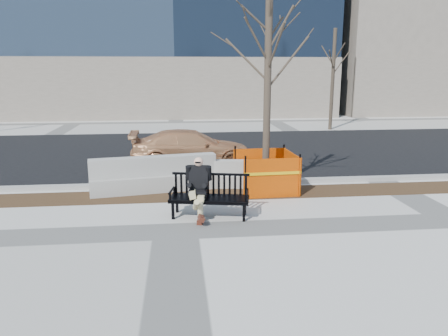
{
  "coord_description": "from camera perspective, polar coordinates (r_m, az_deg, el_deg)",
  "views": [
    {
      "loc": [
        0.09,
        -8.62,
        3.35
      ],
      "look_at": [
        1.18,
        1.43,
        1.0
      ],
      "focal_mm": 34.78,
      "sensor_mm": 36.0,
      "label": 1
    }
  ],
  "objects": [
    {
      "name": "asphalt_street",
      "position": [
        17.74,
        -6.35,
        2.14
      ],
      "size": [
        60.0,
        10.4,
        0.01
      ],
      "primitive_type": "cube",
      "color": "black",
      "rests_on": "ground"
    },
    {
      "name": "tree_fence",
      "position": [
        12.15,
        5.43,
        -2.98
      ],
      "size": [
        2.43,
        2.43,
        5.8
      ],
      "primitive_type": null,
      "rotation": [
        0.0,
        0.0,
        0.05
      ],
      "color": "#D94800",
      "rests_on": "ground"
    },
    {
      "name": "mulch_strip",
      "position": [
        11.71,
        -6.36,
        -3.6
      ],
      "size": [
        40.0,
        1.2,
        0.02
      ],
      "primitive_type": "cube",
      "color": "#47301C",
      "rests_on": "ground"
    },
    {
      "name": "jersey_barrier_left",
      "position": [
        12.23,
        -9.1,
        -2.98
      ],
      "size": [
        3.51,
        1.28,
        0.99
      ],
      "primitive_type": null,
      "rotation": [
        0.0,
        0.0,
        0.18
      ],
      "color": "#A29F97",
      "rests_on": "ground"
    },
    {
      "name": "curb",
      "position": [
        12.61,
        -6.36,
        -2.12
      ],
      "size": [
        60.0,
        0.25,
        0.12
      ],
      "primitive_type": "cube",
      "color": "#9E9B93",
      "rests_on": "ground"
    },
    {
      "name": "bench",
      "position": [
        10.05,
        -1.91,
        -6.4
      ],
      "size": [
        1.94,
        1.01,
        0.98
      ],
      "primitive_type": null,
      "rotation": [
        0.0,
        0.0,
        -0.2
      ],
      "color": "black",
      "rests_on": "ground"
    },
    {
      "name": "far_tree_right",
      "position": [
        24.77,
        13.74,
        4.95
      ],
      "size": [
        2.61,
        2.61,
        5.79
      ],
      "primitive_type": null,
      "rotation": [
        0.0,
        0.0,
        -0.25
      ],
      "color": "#463A2D",
      "rests_on": "ground"
    },
    {
      "name": "sedan",
      "position": [
        15.37,
        -4.31,
        0.47
      ],
      "size": [
        4.24,
        1.79,
        1.22
      ],
      "primitive_type": "imported",
      "rotation": [
        0.0,
        0.0,
        1.59
      ],
      "color": "tan",
      "rests_on": "ground"
    },
    {
      "name": "ground",
      "position": [
        9.25,
        -6.37,
        -8.24
      ],
      "size": [
        120.0,
        120.0,
        0.0
      ],
      "primitive_type": "plane",
      "color": "beige",
      "rests_on": "ground"
    },
    {
      "name": "seated_man",
      "position": [
        10.13,
        -3.35,
        -6.26
      ],
      "size": [
        0.76,
        1.06,
        1.35
      ],
      "primitive_type": null,
      "rotation": [
        0.0,
        0.0,
        -0.2
      ],
      "color": "black",
      "rests_on": "ground"
    },
    {
      "name": "jersey_barrier_right",
      "position": [
        12.49,
        -0.82,
        -2.47
      ],
      "size": [
        2.79,
        0.87,
        0.79
      ],
      "primitive_type": null,
      "rotation": [
        0.0,
        0.0,
        -0.12
      ],
      "color": "#AAA89F",
      "rests_on": "ground"
    }
  ]
}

